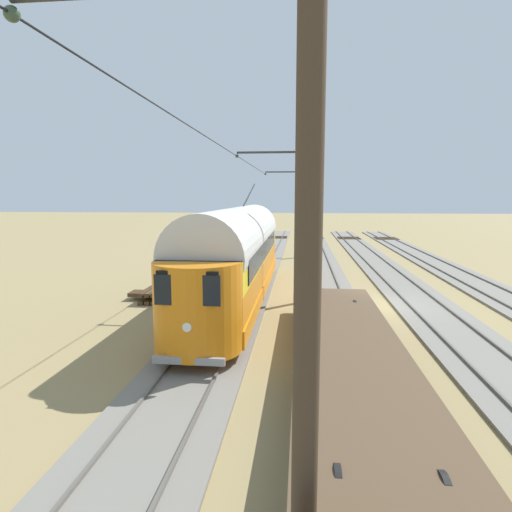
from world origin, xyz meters
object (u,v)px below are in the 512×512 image
object	(u,v)px
flatcar_adjacent	(351,355)
catenary_pole_mid_far	(298,300)
catenary_pole_mid_near	(301,220)
catenary_pole_foreground	(301,210)
vintage_streetcar	(237,253)
spare_tie_stack	(156,294)

from	to	relation	value
flatcar_adjacent	catenary_pole_mid_far	distance (m)	6.94
catenary_pole_mid_near	catenary_pole_mid_far	distance (m)	14.89
catenary_pole_foreground	catenary_pole_mid_near	distance (m)	14.89
vintage_streetcar	catenary_pole_mid_near	bearing A→B (deg)	-176.21
flatcar_adjacent	catenary_pole_mid_far	world-z (taller)	catenary_pole_mid_far
catenary_pole_foreground	catenary_pole_mid_far	size ratio (longest dim) A/B	1.00
vintage_streetcar	catenary_pole_mid_near	world-z (taller)	catenary_pole_mid_near
catenary_pole_foreground	catenary_pole_mid_near	size ratio (longest dim) A/B	1.00
spare_tie_stack	catenary_pole_mid_far	bearing A→B (deg)	114.56
vintage_streetcar	catenary_pole_mid_far	world-z (taller)	catenary_pole_mid_far
catenary_pole_mid_near	spare_tie_stack	size ratio (longest dim) A/B	2.96
flatcar_adjacent	catenary_pole_mid_near	size ratio (longest dim) A/B	2.00
catenary_pole_foreground	catenary_pole_mid_near	xyz separation A→B (m)	(0.00, 14.89, 0.00)
catenary_pole_mid_far	catenary_pole_mid_near	bearing A→B (deg)	-90.00
flatcar_adjacent	catenary_pole_foreground	world-z (taller)	catenary_pole_foreground
vintage_streetcar	catenary_pole_foreground	bearing A→B (deg)	-100.73
spare_tie_stack	flatcar_adjacent	bearing A→B (deg)	133.24
vintage_streetcar	catenary_pole_foreground	xyz separation A→B (m)	(-2.86, -15.08, 1.47)
catenary_pole_mid_far	spare_tie_stack	xyz separation A→B (m)	(6.73, -14.72, -3.46)
catenary_pole_mid_near	catenary_pole_mid_far	bearing A→B (deg)	90.00
catenary_pole_mid_near	catenary_pole_mid_far	size ratio (longest dim) A/B	1.00
vintage_streetcar	spare_tie_stack	distance (m)	4.35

